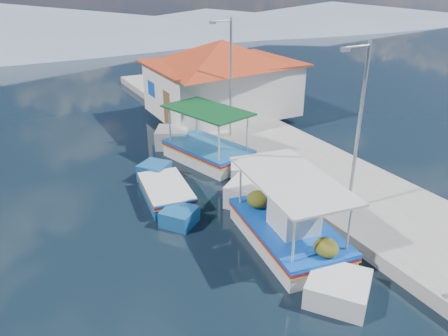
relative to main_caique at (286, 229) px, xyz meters
name	(u,v)px	position (x,y,z in m)	size (l,w,h in m)	color
ground	(274,290)	(-1.73, -1.87, -0.53)	(160.00, 160.00, 0.00)	black
quay	(308,168)	(4.17, 4.13, -0.28)	(5.00, 44.00, 0.50)	#A7A39C
bollards	(280,176)	(2.07, 3.38, 0.12)	(0.20, 17.20, 0.30)	#A5A8AD
main_caique	(286,229)	(0.00, 0.00, 0.00)	(3.05, 8.24, 2.73)	silver
caique_green_canopy	(207,152)	(0.79, 7.67, -0.09)	(3.68, 7.52, 2.92)	silver
caique_blue_hull	(165,193)	(-2.49, 4.86, -0.25)	(2.10, 5.61, 1.01)	#165288
harbor_building	(222,76)	(4.47, 13.13, 2.25)	(10.49, 10.49, 4.40)	white
lamp_post_near	(358,122)	(2.78, 0.13, 3.33)	(1.21, 0.14, 6.00)	#A5A8AD
lamp_post_far	(229,73)	(2.78, 9.13, 3.33)	(1.21, 0.14, 6.00)	#A5A8AD
mountain_ridge	(86,24)	(4.81, 54.13, 1.51)	(171.40, 96.00, 5.50)	gray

